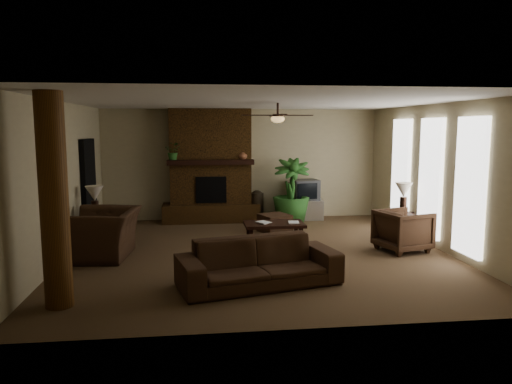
{
  "coord_description": "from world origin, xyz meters",
  "views": [
    {
      "loc": [
        -1.1,
        -8.75,
        2.34
      ],
      "look_at": [
        0.0,
        0.4,
        1.1
      ],
      "focal_mm": 33.68,
      "sensor_mm": 36.0,
      "label": 1
    }
  ],
  "objects": [
    {
      "name": "ottoman",
      "position": [
        0.59,
        1.74,
        0.2
      ],
      "size": [
        0.78,
        0.78,
        0.4
      ],
      "primitive_type": "cube",
      "rotation": [
        0.0,
        0.0,
        0.39
      ],
      "color": "#3D281A",
      "rests_on": "ground"
    },
    {
      "name": "room_shell",
      "position": [
        0.0,
        0.0,
        1.4
      ],
      "size": [
        7.0,
        7.0,
        7.0
      ],
      "color": "brown",
      "rests_on": "ground"
    },
    {
      "name": "armchair_right",
      "position": [
        2.75,
        -0.2,
        0.44
      ],
      "size": [
        1.0,
        1.03,
        0.87
      ],
      "primitive_type": "imported",
      "rotation": [
        0.0,
        0.0,
        1.85
      ],
      "color": "#3D281A",
      "rests_on": "ground"
    },
    {
      "name": "side_table_left",
      "position": [
        -3.15,
        0.99,
        0.28
      ],
      "size": [
        0.59,
        0.59,
        0.55
      ],
      "primitive_type": "cube",
      "rotation": [
        0.0,
        0.0,
        -0.2
      ],
      "color": "black",
      "rests_on": "ground"
    },
    {
      "name": "lamp_right",
      "position": [
        3.15,
        0.73,
        1.0
      ],
      "size": [
        0.4,
        0.4,
        0.65
      ],
      "color": "black",
      "rests_on": "side_table_right"
    },
    {
      "name": "ceiling_fan",
      "position": [
        0.4,
        0.3,
        2.53
      ],
      "size": [
        1.35,
        1.35,
        0.37
      ],
      "color": "black",
      "rests_on": "ceiling"
    },
    {
      "name": "coffee_table",
      "position": [
        0.4,
        0.66,
        0.37
      ],
      "size": [
        1.2,
        0.7,
        0.43
      ],
      "color": "black",
      "rests_on": "ground"
    },
    {
      "name": "mantel_plant",
      "position": [
        -1.69,
        3.0,
        1.72
      ],
      "size": [
        0.49,
        0.51,
        0.33
      ],
      "primitive_type": "imported",
      "rotation": [
        0.0,
        0.0,
        -0.3
      ],
      "color": "#2D5F26",
      "rests_on": "fireplace"
    },
    {
      "name": "windows",
      "position": [
        3.45,
        0.2,
        1.35
      ],
      "size": [
        0.08,
        3.65,
        2.35
      ],
      "color": "white",
      "rests_on": "ground"
    },
    {
      "name": "fireplace",
      "position": [
        -0.8,
        3.22,
        1.16
      ],
      "size": [
        2.4,
        0.7,
        2.8
      ],
      "color": "#513315",
      "rests_on": "ground"
    },
    {
      "name": "side_table_right",
      "position": [
        3.15,
        0.76,
        0.28
      ],
      "size": [
        0.65,
        0.65,
        0.55
      ],
      "primitive_type": "cube",
      "rotation": [
        0.0,
        0.0,
        -0.4
      ],
      "color": "black",
      "rests_on": "ground"
    },
    {
      "name": "doorway",
      "position": [
        -3.44,
        1.8,
        1.05
      ],
      "size": [
        0.1,
        1.0,
        2.1
      ],
      "primitive_type": "cube",
      "color": "black",
      "rests_on": "ground"
    },
    {
      "name": "tv_stand",
      "position": [
        1.62,
        3.15,
        0.25
      ],
      "size": [
        0.89,
        0.57,
        0.5
      ],
      "primitive_type": "cube",
      "rotation": [
        0.0,
        0.0,
        -0.09
      ],
      "color": "silver",
      "rests_on": "ground"
    },
    {
      "name": "tv",
      "position": [
        1.59,
        3.14,
        0.76
      ],
      "size": [
        0.72,
        0.61,
        0.52
      ],
      "color": "#3A3B3D",
      "rests_on": "tv_stand"
    },
    {
      "name": "floor_plant",
      "position": [
        1.15,
        2.73,
        0.45
      ],
      "size": [
        1.04,
        1.67,
        0.89
      ],
      "primitive_type": "imported",
      "rotation": [
        0.0,
        0.0,
        -0.1
      ],
      "color": "#2D5F26",
      "rests_on": "ground"
    },
    {
      "name": "log_column",
      "position": [
        -2.95,
        -2.4,
        1.4
      ],
      "size": [
        0.36,
        0.36,
        2.8
      ],
      "primitive_type": "cylinder",
      "color": "brown",
      "rests_on": "ground"
    },
    {
      "name": "mantel_vase",
      "position": [
        -0.01,
        3.03,
        1.67
      ],
      "size": [
        0.27,
        0.27,
        0.22
      ],
      "primitive_type": "imported",
      "rotation": [
        0.0,
        0.0,
        0.24
      ],
      "color": "brown",
      "rests_on": "fireplace"
    },
    {
      "name": "book_b",
      "position": [
        0.68,
        0.61,
        0.58
      ],
      "size": [
        0.21,
        0.05,
        0.29
      ],
      "primitive_type": "imported",
      "rotation": [
        0.0,
        0.0,
        -0.12
      ],
      "color": "#999999",
      "rests_on": "coffee_table"
    },
    {
      "name": "sofa",
      "position": [
        -0.23,
        -1.87,
        0.47
      ],
      "size": [
        2.48,
        1.24,
        0.93
      ],
      "primitive_type": "imported",
      "rotation": [
        0.0,
        0.0,
        0.24
      ],
      "color": "#3D281A",
      "rests_on": "ground"
    },
    {
      "name": "lamp_left",
      "position": [
        -3.15,
        0.95,
        1.0
      ],
      "size": [
        0.43,
        0.43,
        0.65
      ],
      "color": "black",
      "rests_on": "side_table_left"
    },
    {
      "name": "armchair_left",
      "position": [
        -2.84,
        0.03,
        0.58
      ],
      "size": [
        0.99,
        1.41,
        1.16
      ],
      "primitive_type": "imported",
      "rotation": [
        0.0,
        0.0,
        -1.67
      ],
      "color": "#3D281A",
      "rests_on": "ground"
    },
    {
      "name": "book_a",
      "position": [
        0.09,
        0.6,
        0.57
      ],
      "size": [
        0.2,
        0.13,
        0.29
      ],
      "primitive_type": "imported",
      "rotation": [
        0.0,
        0.0,
        0.54
      ],
      "color": "#999999",
      "rests_on": "coffee_table"
    },
    {
      "name": "floor_vase",
      "position": [
        0.35,
        3.15,
        0.43
      ],
      "size": [
        0.34,
        0.34,
        0.77
      ],
      "color": "#2C2318",
      "rests_on": "ground"
    }
  ]
}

